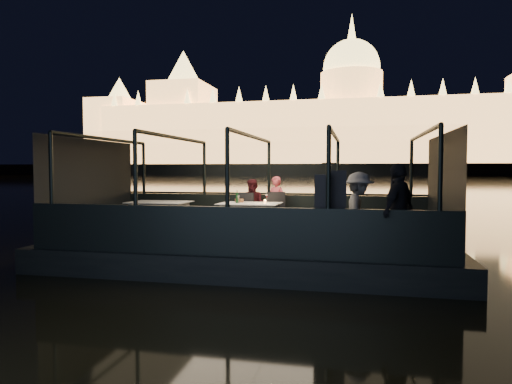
% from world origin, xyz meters
% --- Properties ---
extents(river_water, '(500.00, 500.00, 0.00)m').
position_xyz_m(river_water, '(0.00, 80.00, 0.00)').
color(river_water, black).
rests_on(river_water, ground).
extents(boat_hull, '(8.60, 4.40, 1.00)m').
position_xyz_m(boat_hull, '(0.00, 0.00, 0.00)').
color(boat_hull, black).
rests_on(boat_hull, river_water).
extents(boat_deck, '(8.00, 4.00, 0.04)m').
position_xyz_m(boat_deck, '(0.00, 0.00, 0.48)').
color(boat_deck, black).
rests_on(boat_deck, boat_hull).
extents(gunwale_port, '(8.00, 0.08, 0.90)m').
position_xyz_m(gunwale_port, '(0.00, 2.00, 0.95)').
color(gunwale_port, black).
rests_on(gunwale_port, boat_deck).
extents(gunwale_starboard, '(8.00, 0.08, 0.90)m').
position_xyz_m(gunwale_starboard, '(0.00, -2.00, 0.95)').
color(gunwale_starboard, black).
rests_on(gunwale_starboard, boat_deck).
extents(cabin_glass_port, '(8.00, 0.02, 1.40)m').
position_xyz_m(cabin_glass_port, '(0.00, 2.00, 2.10)').
color(cabin_glass_port, '#99B2B2').
rests_on(cabin_glass_port, gunwale_port).
extents(cabin_glass_starboard, '(8.00, 0.02, 1.40)m').
position_xyz_m(cabin_glass_starboard, '(0.00, -2.00, 2.10)').
color(cabin_glass_starboard, '#99B2B2').
rests_on(cabin_glass_starboard, gunwale_starboard).
extents(cabin_roof_glass, '(8.00, 4.00, 0.02)m').
position_xyz_m(cabin_roof_glass, '(0.00, 0.00, 2.80)').
color(cabin_roof_glass, '#99B2B2').
rests_on(cabin_roof_glass, boat_deck).
extents(end_wall_fore, '(0.02, 4.00, 2.30)m').
position_xyz_m(end_wall_fore, '(-4.00, 0.00, 1.65)').
color(end_wall_fore, black).
rests_on(end_wall_fore, boat_deck).
extents(end_wall_aft, '(0.02, 4.00, 2.30)m').
position_xyz_m(end_wall_aft, '(4.00, 0.00, 1.65)').
color(end_wall_aft, black).
rests_on(end_wall_aft, boat_deck).
extents(canopy_ribs, '(8.00, 4.00, 2.30)m').
position_xyz_m(canopy_ribs, '(0.00, 0.00, 1.65)').
color(canopy_ribs, black).
rests_on(canopy_ribs, boat_deck).
extents(embankment, '(400.00, 140.00, 6.00)m').
position_xyz_m(embankment, '(0.00, 210.00, 1.00)').
color(embankment, '#423D33').
rests_on(embankment, ground).
extents(parliament_building, '(220.00, 32.00, 60.00)m').
position_xyz_m(parliament_building, '(0.00, 175.00, 29.00)').
color(parliament_building, '#F2D18C').
rests_on(parliament_building, embankment).
extents(dining_table_central, '(1.47, 1.08, 0.77)m').
position_xyz_m(dining_table_central, '(-0.23, 0.74, 0.89)').
color(dining_table_central, white).
rests_on(dining_table_central, boat_deck).
extents(dining_table_aft, '(1.48, 1.09, 0.77)m').
position_xyz_m(dining_table_aft, '(-2.51, 0.65, 0.89)').
color(dining_table_aft, silver).
rests_on(dining_table_aft, boat_deck).
extents(chair_port_left, '(0.55, 0.55, 0.97)m').
position_xyz_m(chair_port_left, '(-0.49, 1.19, 0.95)').
color(chair_port_left, black).
rests_on(chair_port_left, boat_deck).
extents(chair_port_right, '(0.58, 0.58, 1.00)m').
position_xyz_m(chair_port_right, '(0.30, 1.19, 0.95)').
color(chair_port_right, black).
rests_on(chair_port_right, boat_deck).
extents(coat_stand, '(0.52, 0.44, 1.72)m').
position_xyz_m(coat_stand, '(1.80, -1.75, 1.40)').
color(coat_stand, black).
rests_on(coat_stand, boat_deck).
extents(person_woman_coral, '(0.60, 0.51, 1.40)m').
position_xyz_m(person_woman_coral, '(0.26, 1.63, 1.25)').
color(person_woman_coral, '#EA555F').
rests_on(person_woman_coral, boat_deck).
extents(person_man_maroon, '(0.73, 0.63, 1.32)m').
position_xyz_m(person_man_maroon, '(-0.34, 1.60, 1.25)').
color(person_man_maroon, '#3E1118').
rests_on(person_man_maroon, boat_deck).
extents(passenger_stripe, '(0.61, 1.02, 1.53)m').
position_xyz_m(passenger_stripe, '(2.32, -1.04, 1.35)').
color(passenger_stripe, silver).
rests_on(passenger_stripe, boat_deck).
extents(passenger_dark, '(0.86, 1.07, 1.69)m').
position_xyz_m(passenger_dark, '(2.98, -1.72, 1.35)').
color(passenger_dark, black).
rests_on(passenger_dark, boat_deck).
extents(wine_bottle, '(0.07, 0.07, 0.31)m').
position_xyz_m(wine_bottle, '(-0.54, 0.72, 1.42)').
color(wine_bottle, '#163D1C').
rests_on(wine_bottle, dining_table_central).
extents(bread_basket, '(0.25, 0.25, 0.09)m').
position_xyz_m(bread_basket, '(-0.54, 0.94, 1.31)').
color(bread_basket, brown).
rests_on(bread_basket, dining_table_central).
extents(amber_candle, '(0.07, 0.07, 0.08)m').
position_xyz_m(amber_candle, '(0.14, 0.74, 1.31)').
color(amber_candle, '#FF923F').
rests_on(amber_candle, dining_table_central).
extents(plate_near, '(0.30, 0.30, 0.01)m').
position_xyz_m(plate_near, '(0.37, 0.62, 1.27)').
color(plate_near, white).
rests_on(plate_near, dining_table_central).
extents(plate_far, '(0.29, 0.29, 0.02)m').
position_xyz_m(plate_far, '(-0.28, 0.92, 1.27)').
color(plate_far, white).
rests_on(plate_far, dining_table_central).
extents(wine_glass_white, '(0.08, 0.08, 0.18)m').
position_xyz_m(wine_glass_white, '(-0.49, 0.68, 1.36)').
color(wine_glass_white, white).
rests_on(wine_glass_white, dining_table_central).
extents(wine_glass_red, '(0.09, 0.09, 0.20)m').
position_xyz_m(wine_glass_red, '(0.14, 0.96, 1.36)').
color(wine_glass_red, white).
rests_on(wine_glass_red, dining_table_central).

